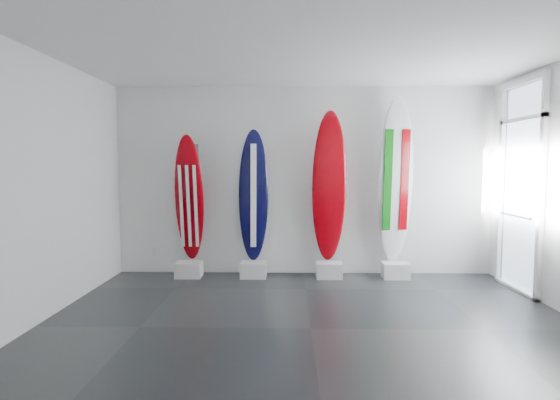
{
  "coord_description": "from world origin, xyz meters",
  "views": [
    {
      "loc": [
        -0.24,
        -4.65,
        1.74
      ],
      "look_at": [
        -0.36,
        1.4,
        1.28
      ],
      "focal_mm": 28.48,
      "sensor_mm": 36.0,
      "label": 1
    }
  ],
  "objects_px": {
    "surfboard_italy": "(396,180)",
    "surfboard_navy": "(254,196)",
    "surfboard_usa": "(189,199)",
    "surfboard_swiss": "(329,187)"
  },
  "relations": [
    {
      "from": "surfboard_italy",
      "to": "surfboard_navy",
      "type": "bearing_deg",
      "value": 168.8
    },
    {
      "from": "surfboard_usa",
      "to": "surfboard_italy",
      "type": "distance_m",
      "value": 3.24
    },
    {
      "from": "surfboard_swiss",
      "to": "surfboard_italy",
      "type": "height_order",
      "value": "surfboard_italy"
    },
    {
      "from": "surfboard_usa",
      "to": "surfboard_italy",
      "type": "xyz_separation_m",
      "value": [
        3.22,
        0.0,
        0.29
      ]
    },
    {
      "from": "surfboard_navy",
      "to": "surfboard_italy",
      "type": "xyz_separation_m",
      "value": [
        2.21,
        0.0,
        0.25
      ]
    },
    {
      "from": "surfboard_usa",
      "to": "surfboard_swiss",
      "type": "height_order",
      "value": "surfboard_swiss"
    },
    {
      "from": "surfboard_usa",
      "to": "surfboard_italy",
      "type": "bearing_deg",
      "value": -0.5
    },
    {
      "from": "surfboard_navy",
      "to": "surfboard_italy",
      "type": "distance_m",
      "value": 2.22
    },
    {
      "from": "surfboard_italy",
      "to": "surfboard_usa",
      "type": "bearing_deg",
      "value": 168.8
    },
    {
      "from": "surfboard_navy",
      "to": "surfboard_swiss",
      "type": "bearing_deg",
      "value": -11.9
    }
  ]
}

